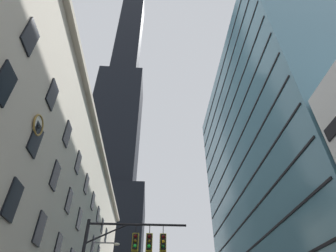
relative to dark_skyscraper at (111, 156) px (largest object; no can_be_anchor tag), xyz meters
name	(u,v)px	position (x,y,z in m)	size (l,w,h in m)	color
station_building	(25,232)	(2.26, -62.16, -49.84)	(15.18, 57.23, 24.62)	beige
dark_skyscraper	(111,156)	(0.00, 0.00, 0.00)	(29.78, 29.78, 211.65)	black
glass_office_midrise	(292,167)	(41.49, -57.07, -36.49)	(20.06, 44.04, 51.26)	teal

